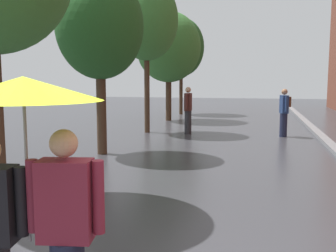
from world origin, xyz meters
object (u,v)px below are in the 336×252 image
at_px(street_tree_4, 181,47).
at_px(pedestrian_walking_far, 188,110).
at_px(pedestrian_walking_midground, 284,111).
at_px(street_tree_1, 100,27).
at_px(couple_under_umbrella, 27,165).
at_px(street_tree_2, 147,20).
at_px(street_tree_3, 169,47).

height_order(street_tree_4, pedestrian_walking_far, street_tree_4).
xyz_separation_m(street_tree_4, pedestrian_walking_midground, (5.36, -8.06, -2.98)).
distance_m(street_tree_1, pedestrian_walking_midground, 7.19).
bearing_deg(pedestrian_walking_midground, street_tree_1, -138.55).
height_order(street_tree_4, couple_under_umbrella, street_tree_4).
xyz_separation_m(street_tree_1, couple_under_umbrella, (2.49, -7.25, -2.02)).
relative_size(street_tree_1, pedestrian_walking_midground, 2.84).
xyz_separation_m(street_tree_2, pedestrian_walking_far, (1.61, -0.04, -3.33)).
bearing_deg(street_tree_2, street_tree_3, 92.53).
bearing_deg(street_tree_4, street_tree_1, -88.58).
height_order(street_tree_2, pedestrian_walking_far, street_tree_2).
bearing_deg(street_tree_4, street_tree_2, -87.92).
bearing_deg(street_tree_2, pedestrian_walking_far, -1.28).
relative_size(street_tree_3, pedestrian_walking_midground, 3.12).
xyz_separation_m(street_tree_4, couple_under_umbrella, (2.80, -19.77, -2.49)).
bearing_deg(street_tree_3, couple_under_umbrella, -80.51).
height_order(street_tree_4, pedestrian_walking_midground, street_tree_4).
bearing_deg(street_tree_1, pedestrian_walking_far, 70.22).
distance_m(street_tree_1, couple_under_umbrella, 7.93).
bearing_deg(street_tree_1, street_tree_3, 91.39).
relative_size(street_tree_3, pedestrian_walking_far, 3.03).
distance_m(street_tree_2, couple_under_umbrella, 12.30).
bearing_deg(pedestrian_walking_midground, street_tree_4, 123.63).
height_order(street_tree_2, street_tree_3, street_tree_2).
distance_m(street_tree_2, street_tree_4, 8.08).
bearing_deg(street_tree_3, pedestrian_walking_midground, -40.24).
relative_size(street_tree_1, street_tree_2, 0.84).
xyz_separation_m(street_tree_1, pedestrian_walking_far, (1.59, 4.42, -2.52)).
xyz_separation_m(street_tree_2, street_tree_3, (-0.20, 4.46, -0.63)).
relative_size(street_tree_4, pedestrian_walking_midground, 3.26).
bearing_deg(street_tree_3, street_tree_4, 91.51).
distance_m(street_tree_2, pedestrian_walking_far, 3.70).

